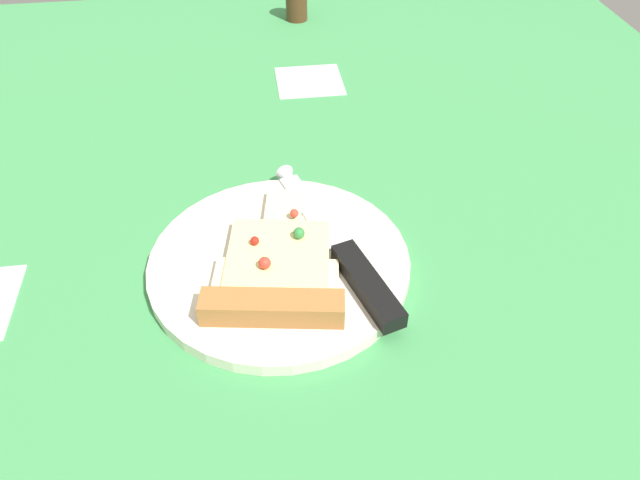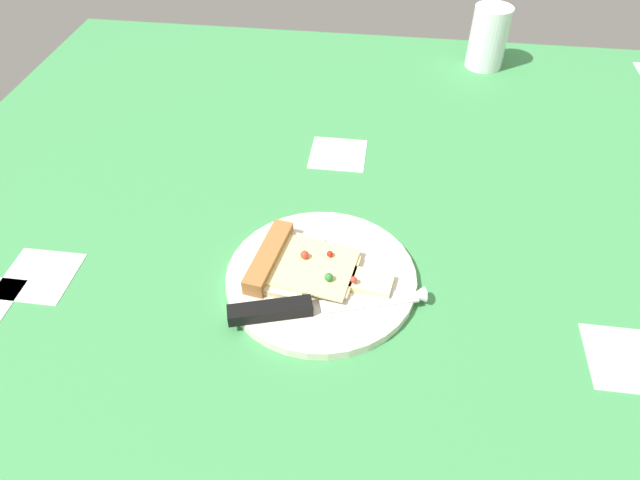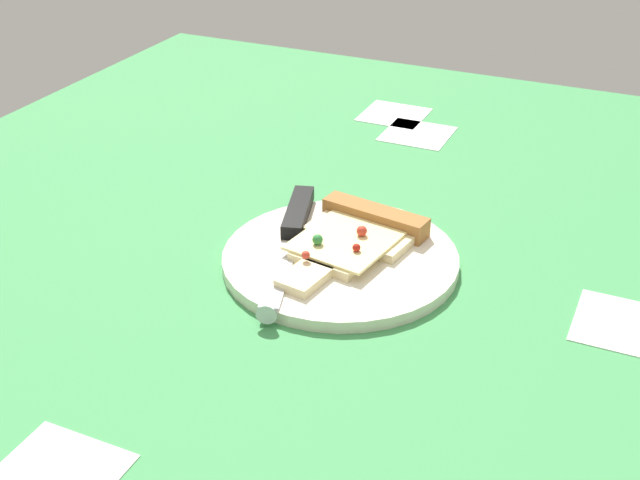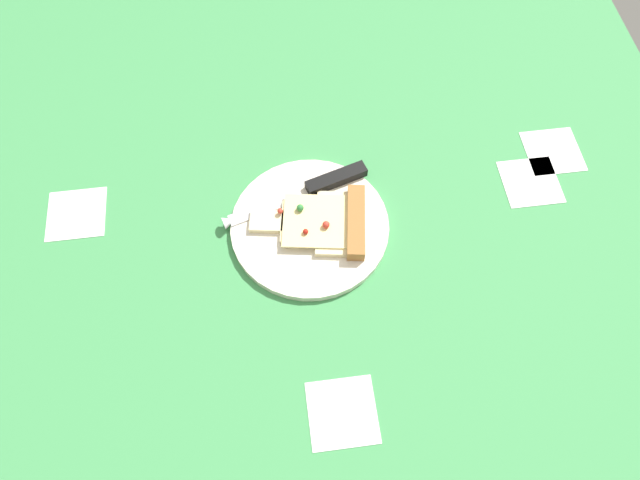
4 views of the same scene
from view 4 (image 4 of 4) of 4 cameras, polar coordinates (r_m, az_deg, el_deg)
The scene contains 4 objects.
ground_plane at distance 86.37cm, azimuth -2.33°, elevation -3.43°, with size 135.80×135.80×3.00cm.
plate at distance 87.62cm, azimuth -1.03°, elevation 1.36°, with size 24.26×24.26×1.27cm, color silver.
pizza_slice at distance 86.33cm, azimuth 0.69°, elevation 1.78°, with size 12.51×18.42×2.40cm.
knife at distance 89.65cm, azimuth -1.03°, elevation 5.08°, with size 9.02×23.57×2.45cm.
Camera 4 is at (-35.98, 1.07, 77.02)cm, focal length 32.05 mm.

